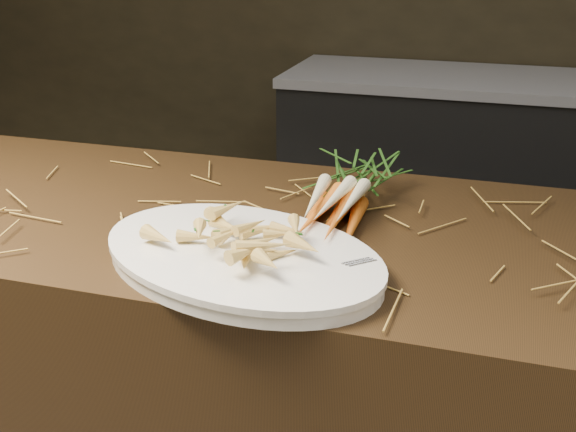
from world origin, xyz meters
name	(u,v)px	position (x,y,z in m)	size (l,w,h in m)	color
main_counter	(314,428)	(0.00, 0.30, 0.45)	(2.40, 0.70, 0.90)	black
back_counter	(499,176)	(0.30, 2.18, 0.42)	(1.82, 0.62, 0.84)	black
straw_bedding	(318,222)	(0.00, 0.30, 0.91)	(1.40, 0.60, 0.02)	olive
root_veg_bunch	(348,189)	(0.03, 0.40, 0.94)	(0.15, 0.45, 0.08)	#C84D13
serving_platter	(241,259)	(-0.07, 0.10, 0.91)	(0.49, 0.33, 0.03)	white
roasted_veg_heap	(240,236)	(-0.07, 0.10, 0.95)	(0.24, 0.18, 0.05)	#AE8D42
serving_fork	(324,287)	(0.08, 0.02, 0.93)	(0.02, 0.19, 0.00)	silver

